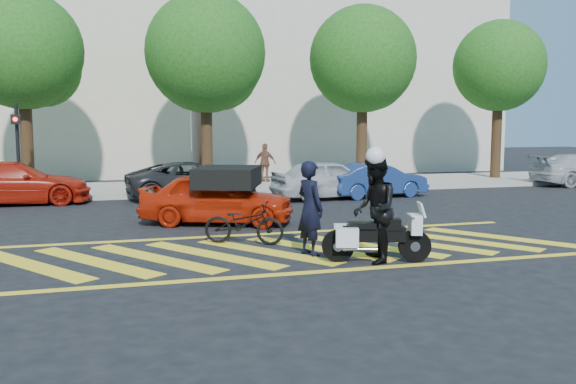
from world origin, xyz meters
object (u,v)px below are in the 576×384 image
object	(u,v)px
parked_mid_left	(193,180)
parked_mid_right	(329,179)
police_motorcycle	(375,236)
parked_right	(376,180)
officer_bike	(310,208)
officer_moto	(375,209)
parked_left	(13,183)
bicycle	(244,223)
red_convertible	(217,198)

from	to	relation	value
parked_mid_left	parked_mid_right	xyz separation A→B (m)	(4.45, -1.40, 0.05)
parked_mid_left	police_motorcycle	bearing A→B (deg)	-174.57
police_motorcycle	parked_right	distance (m)	10.15
officer_bike	parked_right	world-z (taller)	officer_bike
officer_moto	parked_mid_left	world-z (taller)	officer_moto
police_motorcycle	officer_moto	xyz separation A→B (m)	(-0.01, -0.01, 0.50)
officer_moto	parked_mid_right	bearing A→B (deg)	-178.65
parked_left	officer_moto	bearing A→B (deg)	-144.00
officer_bike	parked_left	xyz separation A→B (m)	(-6.77, 9.73, -0.24)
bicycle	parked_right	bearing A→B (deg)	-15.71
officer_moto	parked_mid_right	world-z (taller)	officer_moto
officer_moto	parked_mid_right	size ratio (longest dim) A/B	0.50
parked_right	officer_moto	bearing A→B (deg)	147.71
red_convertible	parked_left	size ratio (longest dim) A/B	0.83
officer_moto	parked_left	bearing A→B (deg)	-127.95
police_motorcycle	red_convertible	distance (m)	5.54
police_motorcycle	parked_mid_right	world-z (taller)	parked_mid_right
red_convertible	parked_mid_left	xyz separation A→B (m)	(0.08, 5.53, -0.04)
bicycle	parked_right	distance (m)	9.27
parked_right	parked_left	bearing A→B (deg)	75.36
bicycle	parked_right	world-z (taller)	parked_right
officer_moto	red_convertible	xyz separation A→B (m)	(-2.09, 5.13, -0.33)
bicycle	red_convertible	distance (m)	2.80
officer_moto	parked_left	distance (m)	13.17
police_motorcycle	parked_left	size ratio (longest dim) A/B	0.42
officer_bike	bicycle	world-z (taller)	officer_bike
officer_bike	bicycle	bearing A→B (deg)	16.40
red_convertible	parked_right	xyz separation A→B (m)	(6.28, 4.13, -0.07)
police_motorcycle	parked_mid_left	bearing A→B (deg)	116.88
bicycle	parked_mid_left	size ratio (longest dim) A/B	0.38
officer_bike	bicycle	distance (m)	1.81
red_convertible	parked_mid_right	world-z (taller)	parked_mid_right
parked_mid_left	parked_right	size ratio (longest dim) A/B	1.26
parked_left	parked_mid_right	bearing A→B (deg)	-97.76
officer_bike	bicycle	xyz separation A→B (m)	(-1.03, 1.42, -0.47)
parked_mid_left	parked_mid_right	bearing A→B (deg)	-112.77
parked_right	parked_mid_right	bearing A→B (deg)	82.06
officer_moto	parked_mid_left	bearing A→B (deg)	-153.20
officer_bike	parked_mid_left	xyz separation A→B (m)	(-1.06, 9.73, -0.29)
parked_mid_left	parked_left	bearing A→B (deg)	84.68
parked_left	parked_mid_left	size ratio (longest dim) A/B	1.04
bicycle	red_convertible	world-z (taller)	red_convertible
officer_bike	parked_left	distance (m)	11.86
bicycle	parked_left	bearing A→B (deg)	60.67
red_convertible	parked_mid_right	distance (m)	6.13
parked_left	parked_mid_right	xyz separation A→B (m)	(10.17, -1.40, -0.01)
officer_moto	parked_mid_left	xyz separation A→B (m)	(-2.01, 10.66, -0.36)
officer_bike	parked_mid_right	world-z (taller)	officer_bike
police_motorcycle	parked_right	bearing A→B (deg)	81.84
parked_mid_right	parked_right	xyz separation A→B (m)	(1.75, -0.00, -0.08)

